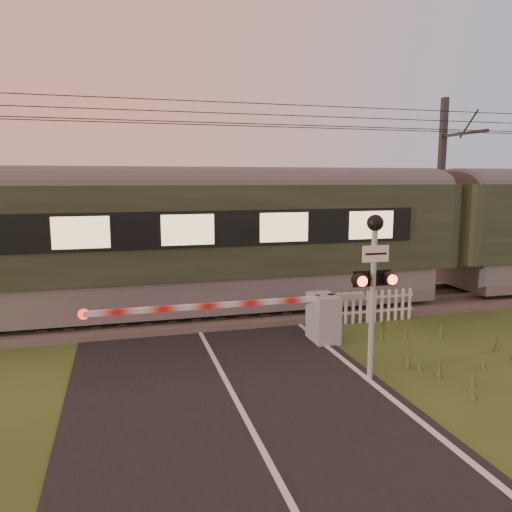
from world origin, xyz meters
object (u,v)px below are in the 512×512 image
object	(u,v)px
crossing_signal	(374,268)
picket_fence	(371,306)
boom_gate	(312,316)
catenary_mast	(441,189)
train	(438,231)

from	to	relation	value
crossing_signal	picket_fence	distance (m)	4.53
boom_gate	catenary_mast	size ratio (longest dim) A/B	0.98
train	crossing_signal	distance (m)	7.69
crossing_signal	catenary_mast	distance (m)	10.52
crossing_signal	picket_fence	xyz separation A→B (m)	(1.97, 3.66, -1.82)
boom_gate	picket_fence	bearing A→B (deg)	27.87
picket_fence	catenary_mast	size ratio (longest dim) A/B	0.38
crossing_signal	train	bearing A→B (deg)	46.20
boom_gate	picket_fence	size ratio (longest dim) A/B	2.56
train	picket_fence	bearing A→B (deg)	-150.56
catenary_mast	boom_gate	bearing A→B (deg)	-143.73
boom_gate	picket_fence	distance (m)	2.53
crossing_signal	picket_fence	bearing A→B (deg)	61.72
train	picket_fence	size ratio (longest dim) A/B	16.20
crossing_signal	picket_fence	size ratio (longest dim) A/B	1.25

